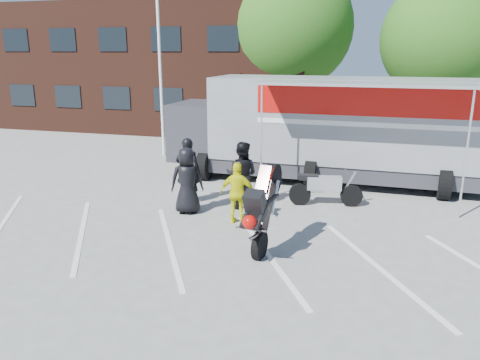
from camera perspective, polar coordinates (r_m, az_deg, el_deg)
The scene contains 13 objects.
ground at distance 9.81m, azimuth 0.97°, elevation -11.30°, with size 100.00×100.00×0.00m, color gray.
parking_bay_lines at distance 10.68m, azimuth 2.37°, elevation -8.94°, with size 18.00×5.00×0.01m, color white.
office_building at distance 29.18m, azimuth -9.19°, elevation 13.45°, with size 18.00×8.00×7.00m, color #3F1E14.
flagpole at distance 20.34m, azimuth -9.20°, elevation 17.05°, with size 1.61×0.12×8.00m.
tree_left at distance 24.86m, azimuth 6.35°, elevation 18.00°, with size 6.12×6.12×8.64m.
tree_mid at distance 23.64m, azimuth 23.48°, elevation 15.51°, with size 5.44×5.44×7.68m.
transporter_truck at distance 16.73m, azimuth 10.90°, elevation -0.14°, with size 11.20×5.40×3.56m, color gray, non-canonical shape.
parked_motorcycle at distance 14.10m, azimuth 10.31°, elevation -3.06°, with size 0.73×2.20×1.15m, color #B7B7BC, non-canonical shape.
stunt_bike_rider at distance 11.08m, azimuth 3.68°, elevation -8.06°, with size 0.88×1.87×2.20m, color black, non-canonical shape.
spectator_leather_a at distance 13.08m, azimuth -6.46°, elevation -0.07°, with size 0.92×0.60×1.88m, color black.
spectator_leather_b at distance 14.01m, azimuth -6.37°, elevation 1.17°, with size 0.72×0.47×1.97m, color black.
spectator_leather_c at distance 13.40m, azimuth 0.20°, elevation 0.59°, with size 0.95×0.74×1.96m, color black.
spectator_hivis at distance 12.25m, azimuth -0.27°, elevation -1.61°, with size 0.96×0.40×1.65m, color #E8E80C.
Camera 1 is at (2.24, -8.47, 4.41)m, focal length 35.00 mm.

